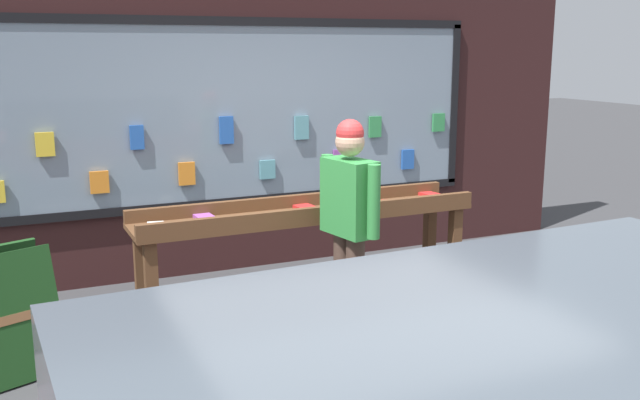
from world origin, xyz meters
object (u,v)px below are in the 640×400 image
(person_browsing, at_px, (349,212))
(small_dog, at_px, (302,321))
(sandwich_board_sign, at_px, (9,309))
(display_table_main, at_px, (307,222))

(person_browsing, height_order, small_dog, person_browsing)
(person_browsing, relative_size, small_dog, 3.20)
(small_dog, xyz_separation_m, sandwich_board_sign, (-1.86, 0.61, 0.17))
(person_browsing, height_order, sandwich_board_sign, person_browsing)
(display_table_main, relative_size, person_browsing, 1.73)
(display_table_main, height_order, person_browsing, person_browsing)
(small_dog, height_order, sandwich_board_sign, sandwich_board_sign)
(small_dog, distance_m, sandwich_board_sign, 1.97)
(display_table_main, bearing_deg, sandwich_board_sign, -174.26)
(display_table_main, xyz_separation_m, sandwich_board_sign, (-2.26, -0.23, -0.32))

